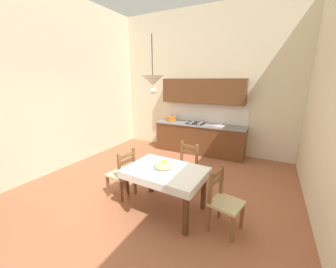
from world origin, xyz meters
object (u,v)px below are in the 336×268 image
dining_table (165,177)px  pendant_lamp (153,81)px  dining_chair_tv_side (122,174)px  dining_chair_kitchen_side (185,167)px  dining_chair_window_side (224,202)px  fruit_bowl (164,165)px  kitchen_cabinetry (200,125)px

dining_table → pendant_lamp: (-0.14, -0.11, 1.52)m
dining_chair_tv_side → dining_chair_kitchen_side: bearing=41.1°
dining_chair_window_side → fruit_bowl: size_ratio=3.10×
dining_chair_kitchen_side → fruit_bowl: (-0.05, -0.82, 0.37)m
dining_chair_tv_side → pendant_lamp: size_ratio=1.16×
dining_chair_kitchen_side → dining_chair_window_side: bearing=-41.4°
dining_chair_kitchen_side → fruit_bowl: 0.90m
dining_table → fruit_bowl: size_ratio=4.41×
kitchen_cabinetry → dining_chair_tv_side: size_ratio=2.87×
kitchen_cabinetry → pendant_lamp: bearing=-85.0°
pendant_lamp → kitchen_cabinetry: bearing=95.0°
kitchen_cabinetry → dining_chair_tv_side: kitchen_cabinetry is taller
fruit_bowl → pendant_lamp: size_ratio=0.37×
dining_table → fruit_bowl: fruit_bowl is taller
kitchen_cabinetry → pendant_lamp: size_ratio=3.32×
dining_chair_kitchen_side → dining_chair_window_side: same height
dining_table → pendant_lamp: size_ratio=1.64×
fruit_bowl → kitchen_cabinetry: bearing=97.0°
dining_chair_kitchen_side → kitchen_cabinetry: bearing=100.9°
fruit_bowl → pendant_lamp: 1.34m
dining_table → dining_chair_window_side: bearing=-0.0°
fruit_bowl → dining_table: bearing=-31.9°
kitchen_cabinetry → pendant_lamp: pendant_lamp is taller
dining_chair_kitchen_side → dining_chair_tv_side: size_ratio=1.00×
kitchen_cabinetry → dining_table: 3.05m
dining_chair_tv_side → pendant_lamp: bearing=-10.2°
dining_chair_window_side → fruit_bowl: dining_chair_window_side is taller
dining_chair_window_side → kitchen_cabinetry: bearing=114.6°
dining_chair_kitchen_side → dining_chair_tv_side: same height
dining_chair_tv_side → fruit_bowl: dining_chair_tv_side is taller
dining_chair_kitchen_side → fruit_bowl: size_ratio=3.10×
dining_chair_window_side → pendant_lamp: 2.03m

